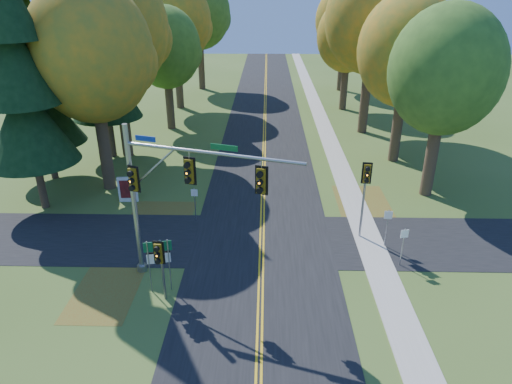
{
  "coord_description": "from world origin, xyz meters",
  "views": [
    {
      "loc": [
        0.21,
        -20.93,
        13.55
      ],
      "look_at": [
        -0.34,
        1.72,
        3.2
      ],
      "focal_mm": 32.0,
      "sensor_mm": 36.0,
      "label": 1
    }
  ],
  "objects_px": {
    "info_kiosk": "(128,189)",
    "route_sign_cluster": "(158,256)",
    "east_signal_pole": "(366,182)",
    "traffic_mast": "(171,187)"
  },
  "relations": [
    {
      "from": "east_signal_pole",
      "to": "route_sign_cluster",
      "type": "relative_size",
      "value": 1.71
    },
    {
      "from": "traffic_mast",
      "to": "east_signal_pole",
      "type": "height_order",
      "value": "traffic_mast"
    },
    {
      "from": "east_signal_pole",
      "to": "info_kiosk",
      "type": "bearing_deg",
      "value": 168.87
    },
    {
      "from": "traffic_mast",
      "to": "east_signal_pole",
      "type": "distance_m",
      "value": 10.84
    },
    {
      "from": "east_signal_pole",
      "to": "route_sign_cluster",
      "type": "height_order",
      "value": "east_signal_pole"
    },
    {
      "from": "east_signal_pole",
      "to": "route_sign_cluster",
      "type": "distance_m",
      "value": 11.86
    },
    {
      "from": "east_signal_pole",
      "to": "info_kiosk",
      "type": "relative_size",
      "value": 2.68
    },
    {
      "from": "info_kiosk",
      "to": "route_sign_cluster",
      "type": "bearing_deg",
      "value": -69.1
    },
    {
      "from": "route_sign_cluster",
      "to": "east_signal_pole",
      "type": "bearing_deg",
      "value": 14.39
    },
    {
      "from": "route_sign_cluster",
      "to": "info_kiosk",
      "type": "bearing_deg",
      "value": 101.89
    }
  ]
}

